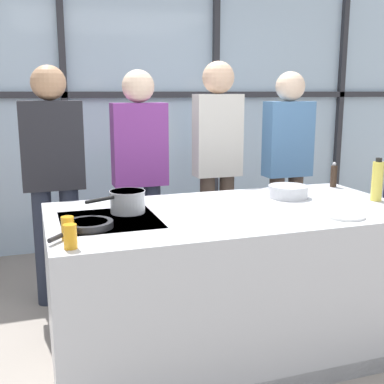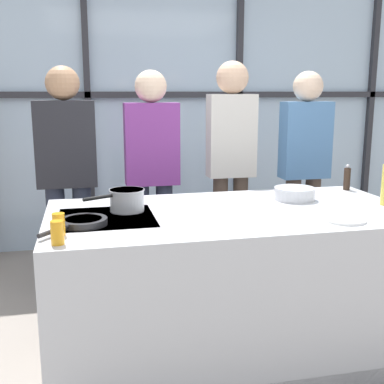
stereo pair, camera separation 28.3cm
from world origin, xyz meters
The scene contains 15 objects.
ground_plane centered at (0.00, 0.00, 0.00)m, with size 18.00×18.00×0.00m, color gray.
back_window_wall centered at (0.00, 2.29, 1.40)m, with size 6.40×0.10×2.80m.
demo_island centered at (0.00, 0.00, 0.44)m, with size 2.12×1.07×0.89m.
spectator_far_left centered at (-0.96, 1.05, 1.01)m, with size 0.43×0.25×1.75m.
spectator_center_left centered at (-0.32, 1.05, 1.00)m, with size 0.41×0.24×1.73m.
spectator_center_right centered at (0.32, 1.05, 1.07)m, with size 0.38×0.25×1.80m.
spectator_far_right centered at (0.96, 1.05, 1.01)m, with size 0.40×0.24×1.73m.
frying_pan centered at (-0.85, -0.13, 0.91)m, with size 0.34×0.38×0.04m.
saucepan centered at (-0.60, 0.12, 0.96)m, with size 0.35×0.23×0.13m.
white_plate centered at (0.52, -0.36, 0.90)m, with size 0.22×0.22×0.01m, color white.
mixing_bowl centered at (0.48, 0.19, 0.93)m, with size 0.26×0.26×0.08m.
oil_bottle centered at (0.96, -0.07, 1.02)m, with size 0.07×0.07×0.27m.
pepper_grinder centered at (0.97, 0.40, 0.97)m, with size 0.05×0.05×0.18m.
juice_glass_near centered at (-0.96, -0.43, 0.94)m, with size 0.06×0.06×0.11m, color orange.
juice_glass_far centered at (-0.96, -0.29, 0.94)m, with size 0.06×0.06×0.11m, color orange.
Camera 1 is at (-1.10, -2.53, 1.57)m, focal length 45.00 mm.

